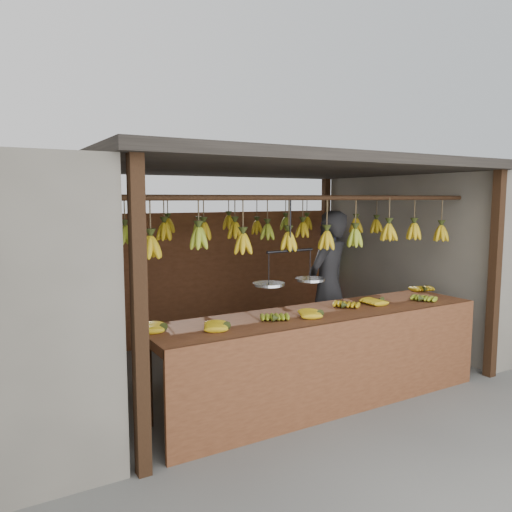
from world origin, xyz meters
TOP-DOWN VIEW (x-y plane):
  - ground at (0.00, 0.00)m, footprint 80.00×80.00m
  - stall at (0.00, 0.33)m, footprint 4.30×3.30m
  - neighbor_right at (3.60, 0.00)m, footprint 3.00×3.00m
  - counter at (-0.08, -1.23)m, footprint 3.54×0.79m
  - hanging_bananas at (0.00, 0.00)m, footprint 3.62×2.22m
  - balance_scale at (-0.39, -1.00)m, footprint 0.78×0.32m
  - vendor at (0.79, -0.11)m, footprint 0.79×0.66m
  - bag_bundles at (1.94, 1.35)m, footprint 0.08×0.26m

SIDE VIEW (x-z plane):
  - ground at x=0.00m, z-range 0.00..0.00m
  - counter at x=-0.08m, z-range 0.23..1.19m
  - vendor at x=0.79m, z-range 0.00..1.84m
  - bag_bundles at x=1.94m, z-range 0.36..1.60m
  - neighbor_right at x=3.60m, z-range 0.00..2.30m
  - balance_scale at x=-0.39m, z-range 0.84..1.65m
  - hanging_bananas at x=0.00m, z-range 1.43..1.82m
  - stall at x=0.00m, z-range 0.77..3.17m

